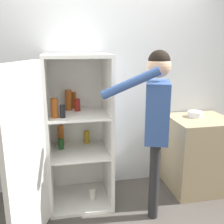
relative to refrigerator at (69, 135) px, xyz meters
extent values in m
cube|color=silver|center=(0.44, 0.46, 0.44)|extent=(7.00, 0.06, 2.55)
cube|color=white|center=(0.11, 0.09, -0.82)|extent=(0.68, 0.64, 0.04)
cube|color=white|center=(0.11, 0.09, 0.82)|extent=(0.68, 0.64, 0.04)
cube|color=white|center=(0.11, 0.39, 0.00)|extent=(0.68, 0.03, 1.60)
cube|color=white|center=(-0.21, 0.09, 0.00)|extent=(0.03, 0.64, 1.60)
cube|color=white|center=(0.44, 0.09, 0.00)|extent=(0.04, 0.64, 1.60)
cube|color=white|center=(0.11, 0.09, -0.23)|extent=(0.61, 0.57, 0.02)
cube|color=white|center=(0.11, 0.09, 0.20)|extent=(0.61, 0.57, 0.02)
cube|color=white|center=(-0.37, -0.55, 0.00)|extent=(0.28, 0.66, 1.60)
cylinder|color=#9E4C19|center=(-0.08, 0.28, -0.10)|extent=(0.07, 0.07, 0.24)
cylinder|color=#B78C1E|center=(0.22, 0.31, -0.15)|extent=(0.06, 0.06, 0.15)
cylinder|color=beige|center=(0.24, 0.02, -0.74)|extent=(0.08, 0.08, 0.13)
cylinder|color=black|center=(-0.05, -0.07, 0.28)|extent=(0.06, 0.06, 0.13)
cylinder|color=#1E5123|center=(-0.09, 0.18, -0.16)|extent=(0.06, 0.06, 0.12)
cylinder|color=#9E4C19|center=(0.02, 0.25, 0.33)|extent=(0.08, 0.08, 0.23)
cylinder|color=#9E4C19|center=(0.08, 0.33, 0.30)|extent=(0.06, 0.06, 0.18)
cylinder|color=maroon|center=(0.11, 0.18, 0.28)|extent=(0.06, 0.06, 0.14)
cylinder|color=#9E4C19|center=(-0.13, -0.05, 0.31)|extent=(0.07, 0.07, 0.20)
cylinder|color=#262628|center=(0.83, -0.38, -0.42)|extent=(0.10, 0.10, 0.83)
cylinder|color=#262628|center=(0.89, -0.23, -0.42)|extent=(0.10, 0.10, 0.83)
cube|color=#335193|center=(0.86, -0.30, 0.29)|extent=(0.34, 0.45, 0.59)
sphere|color=#DBAD89|center=(0.86, -0.30, 0.74)|extent=(0.23, 0.23, 0.23)
sphere|color=black|center=(0.86, -0.30, 0.78)|extent=(0.21, 0.21, 0.21)
cylinder|color=#335193|center=(0.55, -0.43, 0.60)|extent=(0.53, 0.25, 0.31)
cylinder|color=#335193|center=(0.93, -0.09, 0.26)|extent=(0.08, 0.08, 0.56)
cube|color=tan|center=(1.57, 0.09, -0.38)|extent=(0.70, 0.65, 0.91)
cylinder|color=white|center=(1.54, 0.16, 0.11)|extent=(0.18, 0.18, 0.07)
camera|label=1|loc=(-0.06, -2.66, 0.93)|focal=42.00mm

